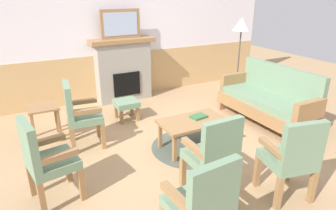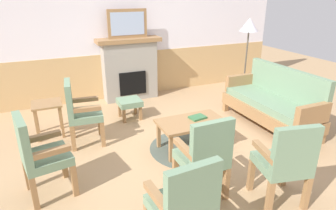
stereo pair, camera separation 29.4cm
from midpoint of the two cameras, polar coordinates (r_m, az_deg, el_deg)
name	(u,v)px [view 1 (the left image)]	position (r m, az deg, el deg)	size (l,w,h in m)	color
ground_plane	(179,147)	(4.43, 0.20, -8.14)	(14.00, 14.00, 0.00)	tan
wall_back	(117,35)	(6.33, -11.14, 13.10)	(7.20, 0.14, 2.70)	white
fireplace	(123,69)	(6.22, -10.02, 6.84)	(1.30, 0.44, 1.28)	gray
framed_picture	(121,24)	(6.06, -10.59, 15.16)	(0.80, 0.04, 0.56)	olive
couch	(268,101)	(5.33, 17.28, 0.81)	(0.70, 1.80, 0.98)	olive
coffee_table	(193,124)	(4.25, 2.86, -3.65)	(0.96, 0.56, 0.44)	olive
round_rug	(192,147)	(4.43, 2.77, -8.14)	(1.21, 1.21, 0.01)	#4C564C
book_on_table	(199,116)	(4.32, 4.00, -2.26)	(0.23, 0.17, 0.03)	#33663D
footstool	(126,105)	(5.29, -9.65, 0.07)	(0.40, 0.40, 0.36)	olive
armchair_near_fireplace	(45,158)	(3.46, -25.04, -9.24)	(0.55, 0.55, 0.98)	olive
armchair_by_window_left	(79,112)	(4.47, -18.65, -1.39)	(0.52, 0.52, 0.98)	olive
armchair_front_left	(214,153)	(3.24, 6.22, -9.26)	(0.49, 0.49, 0.98)	olive
armchair_front_center	(292,156)	(3.39, 20.64, -9.23)	(0.57, 0.57, 0.98)	olive
armchair_corner_left	(203,202)	(2.58, 3.35, -18.37)	(0.51, 0.51, 0.98)	olive
side_table	(44,113)	(4.92, -24.49, -1.47)	(0.44, 0.44, 0.55)	olive
floor_lamp_by_couch	(241,29)	(6.14, 12.63, 14.06)	(0.36, 0.36, 1.68)	#332D28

